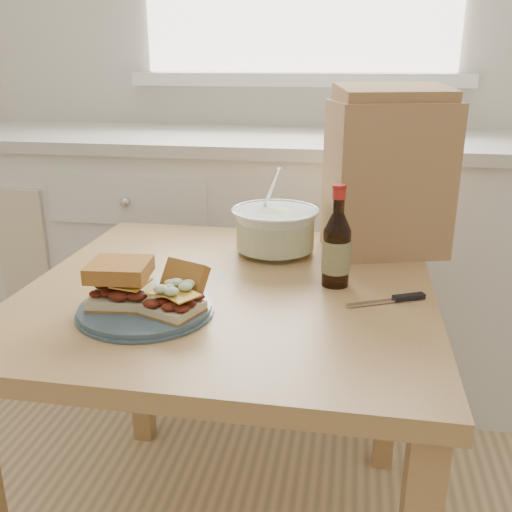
% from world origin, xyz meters
% --- Properties ---
extents(wall_back, '(4.00, 0.02, 2.70)m').
position_xyz_m(wall_back, '(0.00, 2.00, 1.35)').
color(wall_back, beige).
rests_on(wall_back, ground).
extents(cabinet_run, '(2.50, 0.64, 0.94)m').
position_xyz_m(cabinet_run, '(-0.00, 1.70, 0.47)').
color(cabinet_run, white).
rests_on(cabinet_run, ground).
extents(dining_table, '(0.88, 0.88, 0.73)m').
position_xyz_m(dining_table, '(-0.01, 0.78, 0.62)').
color(dining_table, tan).
rests_on(dining_table, ground).
extents(plate, '(0.26, 0.26, 0.02)m').
position_xyz_m(plate, '(-0.14, 0.61, 0.74)').
color(plate, '#3A505F').
rests_on(plate, dining_table).
extents(sandwich_left, '(0.12, 0.11, 0.08)m').
position_xyz_m(sandwich_left, '(-0.19, 0.61, 0.79)').
color(sandwich_left, beige).
rests_on(sandwich_left, plate).
extents(sandwich_right, '(0.12, 0.16, 0.08)m').
position_xyz_m(sandwich_right, '(-0.08, 0.61, 0.77)').
color(sandwich_right, beige).
rests_on(sandwich_right, plate).
extents(coleslaw_bowl, '(0.22, 0.22, 0.22)m').
position_xyz_m(coleslaw_bowl, '(0.05, 1.02, 0.79)').
color(coleslaw_bowl, white).
rests_on(coleslaw_bowl, dining_table).
extents(beer_bottle, '(0.06, 0.06, 0.22)m').
position_xyz_m(beer_bottle, '(0.22, 0.82, 0.81)').
color(beer_bottle, black).
rests_on(beer_bottle, dining_table).
extents(knife, '(0.16, 0.09, 0.01)m').
position_xyz_m(knife, '(0.35, 0.76, 0.73)').
color(knife, silver).
rests_on(knife, dining_table).
extents(paper_bag, '(0.33, 0.26, 0.37)m').
position_xyz_m(paper_bag, '(0.33, 1.08, 0.92)').
color(paper_bag, '#A77B50').
rests_on(paper_bag, dining_table).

